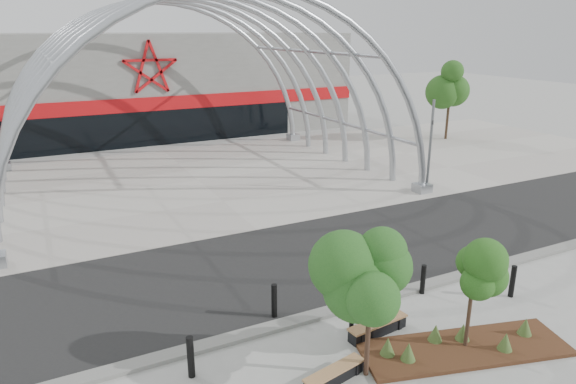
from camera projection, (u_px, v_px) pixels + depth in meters
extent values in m
plane|color=#979792|center=(345.00, 304.00, 16.26)|extent=(140.00, 140.00, 0.00)
cube|color=black|center=(294.00, 261.00, 19.24)|extent=(140.00, 7.00, 0.02)
cube|color=#A8A298|center=(198.00, 181.00, 29.45)|extent=(60.00, 17.00, 0.04)
cube|color=slate|center=(349.00, 306.00, 16.03)|extent=(60.00, 0.50, 0.12)
cube|color=slate|center=(132.00, 82.00, 43.56)|extent=(34.00, 15.00, 8.00)
cube|color=black|center=(155.00, 128.00, 38.04)|extent=(22.00, 0.25, 2.60)
cube|color=red|center=(153.00, 104.00, 37.50)|extent=(34.00, 0.30, 1.00)
torus|color=#A2A6AD|center=(248.00, 223.00, 23.07)|extent=(20.36, 0.36, 20.36)
torus|color=#A2A6AD|center=(229.00, 207.00, 25.20)|extent=(20.36, 0.36, 20.36)
torus|color=#A2A6AD|center=(212.00, 193.00, 27.33)|extent=(20.36, 0.36, 20.36)
torus|color=#A2A6AD|center=(198.00, 181.00, 29.45)|extent=(20.36, 0.36, 20.36)
torus|color=#A2A6AD|center=(186.00, 171.00, 31.58)|extent=(20.36, 0.36, 20.36)
torus|color=#A2A6AD|center=(175.00, 162.00, 33.71)|extent=(20.36, 0.36, 20.36)
torus|color=#A2A6AD|center=(166.00, 154.00, 35.84)|extent=(20.36, 0.36, 20.36)
cylinder|color=#A2A6AD|center=(342.00, 123.00, 32.80)|extent=(0.20, 15.00, 0.20)
cylinder|color=#A2A6AD|center=(307.00, 51.00, 30.33)|extent=(0.20, 15.00, 0.20)
cylinder|color=#A2A6AD|center=(46.00, 57.00, 24.28)|extent=(0.20, 15.00, 0.20)
cylinder|color=#A2A6AD|center=(0.00, 155.00, 24.54)|extent=(0.20, 15.00, 0.20)
cube|color=#A2A6AD|center=(4.00, 167.00, 31.48)|extent=(0.80, 0.80, 0.50)
cube|color=#A2A6AD|center=(422.00, 188.00, 27.27)|extent=(0.80, 0.80, 0.50)
cube|color=#A2A6AD|center=(293.00, 137.00, 40.04)|extent=(0.80, 0.80, 0.50)
cube|color=#32190F|center=(464.00, 348.00, 13.92)|extent=(5.95, 3.17, 0.11)
cone|color=#47622C|center=(408.00, 351.00, 13.29)|extent=(0.39, 0.39, 0.49)
cone|color=#47622C|center=(463.00, 332.00, 14.16)|extent=(0.39, 0.39, 0.49)
cone|color=#47622C|center=(506.00, 341.00, 13.71)|extent=(0.39, 0.39, 0.49)
cone|color=#47622C|center=(435.00, 332.00, 14.11)|extent=(0.39, 0.39, 0.49)
cone|color=#47622C|center=(525.00, 326.00, 14.41)|extent=(0.39, 0.39, 0.49)
cone|color=#47622C|center=(388.00, 346.00, 13.51)|extent=(0.39, 0.39, 0.49)
cylinder|color=slate|center=(430.00, 147.00, 26.62)|extent=(0.14, 0.14, 4.93)
imported|color=black|center=(432.00, 127.00, 26.29)|extent=(0.29, 0.70, 0.14)
cylinder|color=black|center=(368.00, 339.00, 12.65)|extent=(0.13, 0.13, 2.05)
ellipsoid|color=#19461A|center=(371.00, 271.00, 12.09)|extent=(1.76, 1.76, 2.24)
cylinder|color=#311F16|center=(468.00, 323.00, 13.76)|extent=(0.11, 0.11, 1.62)
ellipsoid|color=#1A4811|center=(474.00, 273.00, 13.31)|extent=(1.34, 1.34, 1.77)
cube|color=black|center=(334.00, 377.00, 12.64)|extent=(1.76, 0.67, 0.29)
cube|color=black|center=(353.00, 366.00, 13.01)|extent=(0.18, 0.39, 0.35)
cube|color=#9D694A|center=(334.00, 370.00, 12.58)|extent=(1.81, 0.74, 0.05)
cube|color=black|center=(378.00, 329.00, 14.62)|extent=(1.93, 0.57, 0.32)
cube|color=black|center=(358.00, 336.00, 14.24)|extent=(0.16, 0.43, 0.38)
cube|color=black|center=(396.00, 321.00, 14.98)|extent=(0.16, 0.43, 0.38)
cube|color=brown|center=(378.00, 322.00, 14.56)|extent=(1.98, 0.64, 0.06)
cylinder|color=black|center=(191.00, 357.00, 12.71)|extent=(0.18, 0.18, 1.13)
cylinder|color=black|center=(274.00, 301.00, 15.38)|extent=(0.17, 0.17, 1.09)
cylinder|color=black|center=(352.00, 318.00, 14.70)|extent=(0.14, 0.14, 0.87)
cylinder|color=black|center=(423.00, 279.00, 16.78)|extent=(0.16, 0.16, 1.01)
cylinder|color=black|center=(513.00, 281.00, 16.57)|extent=(0.17, 0.17, 1.09)
cylinder|color=black|center=(447.00, 120.00, 40.11)|extent=(0.20, 0.20, 3.03)
ellipsoid|color=#1B4213|center=(451.00, 85.00, 39.28)|extent=(2.70, 2.70, 3.30)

